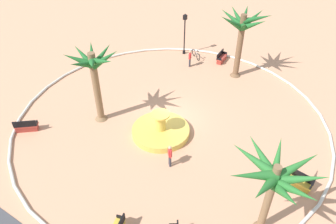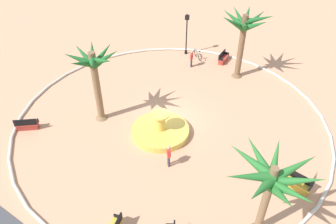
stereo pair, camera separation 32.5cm
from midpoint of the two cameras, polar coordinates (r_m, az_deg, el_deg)
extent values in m
plane|color=tan|center=(24.12, 0.93, -1.13)|extent=(80.00, 80.00, 0.00)
torus|color=silver|center=(24.06, 0.94, -0.95)|extent=(22.98, 22.98, 0.20)
cylinder|color=gold|center=(22.66, -0.95, -3.42)|extent=(4.08, 4.08, 0.45)
cylinder|color=#19567F|center=(22.68, -0.95, -3.49)|extent=(3.59, 3.59, 0.34)
cylinder|color=gold|center=(22.12, -0.98, -1.79)|extent=(0.73, 0.73, 1.22)
cylinder|color=#F1C954|center=(21.70, -0.99, -0.42)|extent=(1.31, 1.31, 0.12)
cylinder|color=brown|center=(28.53, 13.23, 11.17)|extent=(0.51, 0.51, 5.69)
cone|color=brown|center=(29.74, 12.53, 6.70)|extent=(0.97, 0.97, 0.50)
cone|color=#1E6028|center=(27.98, 11.98, 16.06)|extent=(2.32, 0.66, 1.54)
cone|color=#1E6028|center=(27.23, 11.96, 15.31)|extent=(1.97, 2.01, 1.65)
cone|color=#1E6028|center=(26.88, 12.59, 14.93)|extent=(1.14, 2.33, 1.65)
cone|color=#1E6028|center=(26.66, 13.99, 14.69)|extent=(1.44, 2.33, 1.53)
cone|color=#1E6028|center=(27.17, 15.69, 14.72)|extent=(2.33, 1.01, 1.63)
cone|color=#1E6028|center=(27.70, 16.34, 15.66)|extent=(2.35, 1.58, 1.14)
cone|color=#1E6028|center=(28.28, 15.54, 15.73)|extent=(1.55, 2.29, 1.56)
cone|color=#1E6028|center=(28.57, 14.31, 16.50)|extent=(1.10, 2.42, 1.27)
cone|color=#1E6028|center=(28.42, 12.88, 16.33)|extent=(2.16, 1.86, 1.49)
cylinder|color=brown|center=(23.07, -12.18, 4.29)|extent=(0.50, 0.50, 5.48)
cone|color=brown|center=(24.49, -11.43, -0.58)|extent=(0.95, 0.95, 0.50)
cone|color=#1E6028|center=(22.58, -14.33, 9.80)|extent=(2.05, 0.80, 1.47)
cone|color=#1E6028|center=(22.06, -15.29, 9.13)|extent=(1.93, 1.71, 1.37)
cone|color=#1E6028|center=(21.39, -14.65, 8.36)|extent=(0.56, 2.03, 1.34)
cone|color=#1E6028|center=(21.02, -12.94, 8.47)|extent=(1.86, 1.84, 1.13)
cone|color=#1E6028|center=(21.20, -11.33, 8.95)|extent=(2.10, 0.73, 1.15)
cone|color=#1E6028|center=(21.90, -10.69, 9.44)|extent=(1.84, 1.77, 1.47)
cone|color=#1E6028|center=(22.41, -11.26, 10.02)|extent=(0.77, 2.04, 1.49)
cone|color=#1E6028|center=(22.71, -12.96, 10.28)|extent=(1.79, 1.84, 1.43)
cylinder|color=brown|center=(16.66, 17.53, -14.95)|extent=(0.39, 0.39, 4.66)
cone|color=#28702D|center=(15.38, 15.18, -8.37)|extent=(2.46, 0.85, 1.13)
cone|color=#28702D|center=(14.68, 15.05, -11.11)|extent=(2.08, 2.11, 1.12)
cone|color=#28702D|center=(14.50, 17.03, -13.09)|extent=(0.84, 2.44, 1.33)
cone|color=#28702D|center=(14.77, 20.07, -13.82)|extent=(1.86, 2.18, 1.64)
cone|color=#28702D|center=(14.92, 21.70, -13.20)|extent=(2.36, 1.57, 1.50)
cone|color=#28702D|center=(15.44, 22.80, -11.28)|extent=(2.43, 1.20, 1.46)
cone|color=#28702D|center=(15.81, 22.16, -9.22)|extent=(1.88, 2.25, 1.30)
cone|color=#28702D|center=(16.08, 19.09, -8.39)|extent=(1.05, 2.37, 1.67)
cone|color=#28702D|center=(15.76, 16.55, -7.74)|extent=(2.28, 1.85, 1.29)
cube|color=gold|center=(20.57, 22.51, -11.64)|extent=(1.66, 0.73, 0.12)
cube|color=black|center=(20.51, 22.94, -10.73)|extent=(1.59, 0.32, 0.50)
cube|color=gold|center=(20.75, 22.34, -12.11)|extent=(1.52, 0.68, 0.39)
cube|color=black|center=(20.40, 24.52, -12.30)|extent=(0.15, 0.46, 0.24)
cube|color=black|center=(20.57, 20.71, -10.45)|extent=(0.15, 0.46, 0.24)
cube|color=#B73D33|center=(31.73, 10.21, 9.51)|extent=(0.58, 1.62, 0.12)
cube|color=black|center=(31.66, 9.91, 10.09)|extent=(0.16, 1.60, 0.50)
cube|color=#9C342B|center=(31.85, 10.16, 9.10)|extent=(0.54, 1.49, 0.39)
cube|color=black|center=(32.30, 10.74, 10.25)|extent=(0.45, 0.10, 0.24)
cube|color=black|center=(31.04, 9.71, 9.19)|extent=(0.45, 0.10, 0.24)
cube|color=#B73D33|center=(24.99, -23.54, -1.95)|extent=(1.55, 1.41, 0.12)
cube|color=black|center=(24.65, -23.81, -1.72)|extent=(1.28, 1.09, 0.50)
cube|color=#9C342B|center=(25.14, -23.39, -2.40)|extent=(1.42, 1.30, 0.39)
cube|color=black|center=(25.15, -25.23, -1.81)|extent=(0.35, 0.40, 0.24)
cube|color=black|center=(24.68, -21.97, -1.60)|extent=(0.35, 0.40, 0.24)
cube|color=black|center=(17.71, -8.41, -18.00)|extent=(0.45, 0.20, 0.24)
cylinder|color=black|center=(32.29, 3.61, 13.20)|extent=(0.12, 0.12, 3.57)
cylinder|color=black|center=(32.99, 3.50, 10.61)|extent=(0.28, 0.28, 0.30)
cube|color=black|center=(31.51, 3.76, 16.52)|extent=(0.32, 0.32, 0.44)
sphere|color=#F2EDCC|center=(31.51, 3.76, 16.52)|extent=(0.22, 0.22, 0.22)
cone|color=black|center=(31.41, 3.78, 16.99)|extent=(0.20, 0.20, 0.18)
torus|color=black|center=(32.50, 5.27, 10.49)|extent=(0.61, 0.48, 0.72)
torus|color=black|center=(31.71, 6.02, 9.70)|extent=(0.61, 0.48, 0.72)
cylinder|color=#99999E|center=(31.99, 5.67, 10.47)|extent=(0.79, 0.61, 0.05)
cylinder|color=#99999E|center=(31.65, 5.95, 10.44)|extent=(0.04, 0.04, 0.30)
cube|color=black|center=(31.57, 5.97, 10.71)|extent=(0.22, 0.20, 0.06)
cylinder|color=#99999E|center=(32.30, 5.35, 11.03)|extent=(0.29, 0.37, 0.03)
cylinder|color=#33333D|center=(30.63, 4.53, 8.87)|extent=(0.14, 0.14, 0.84)
cylinder|color=#33333D|center=(30.48, 4.46, 8.71)|extent=(0.14, 0.14, 0.84)
cube|color=red|center=(30.23, 4.56, 9.96)|extent=(0.29, 0.38, 0.56)
sphere|color=tan|center=(30.04, 4.60, 10.63)|extent=(0.22, 0.22, 0.22)
cylinder|color=red|center=(30.42, 4.65, 10.14)|extent=(0.09, 0.09, 0.53)
cylinder|color=red|center=(30.03, 4.47, 9.77)|extent=(0.09, 0.09, 0.53)
cylinder|color=#33333D|center=(20.23, 0.64, -8.84)|extent=(0.14, 0.14, 0.87)
cylinder|color=#33333D|center=(20.36, 0.54, -8.48)|extent=(0.14, 0.14, 0.87)
cube|color=red|center=(19.79, 0.60, -7.23)|extent=(0.38, 0.38, 0.56)
sphere|color=tan|center=(19.51, 0.61, -6.40)|extent=(0.22, 0.22, 0.22)
cylinder|color=red|center=(19.63, 0.73, -7.68)|extent=(0.09, 0.09, 0.53)
cylinder|color=red|center=(19.94, 0.48, -6.79)|extent=(0.09, 0.09, 0.53)
camera|label=1|loc=(0.16, -89.60, 0.31)|focal=34.12mm
camera|label=2|loc=(0.16, 90.40, -0.31)|focal=34.12mm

